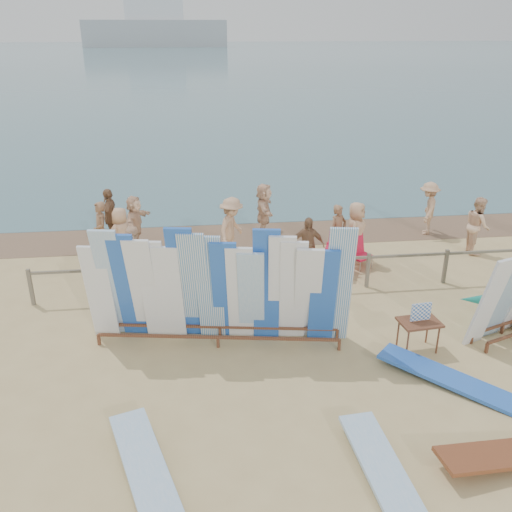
{
  "coord_description": "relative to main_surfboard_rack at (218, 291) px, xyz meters",
  "views": [
    {
      "loc": [
        -2.16,
        -8.72,
        5.97
      ],
      "look_at": [
        -0.79,
        2.87,
        1.03
      ],
      "focal_mm": 38.0,
      "sensor_mm": 36.0,
      "label": 1
    }
  ],
  "objects": [
    {
      "name": "wet_sand_strip",
      "position": [
        1.79,
        6.34,
        -1.17
      ],
      "size": [
        40.0,
        2.6,
        0.01
      ],
      "primitive_type": "cube",
      "color": "brown",
      "rests_on": "ground"
    },
    {
      "name": "flat_board_b",
      "position": [
        2.15,
        -4.15,
        -1.17
      ],
      "size": [
        0.79,
        2.74,
        0.25
      ],
      "primitive_type": "cube",
      "rotation": [
        0.07,
        0.0,
        0.09
      ],
      "color": "#89B4DC",
      "rests_on": "ground"
    },
    {
      "name": "vendor_table",
      "position": [
        3.91,
        -0.76,
        -0.82
      ],
      "size": [
        0.84,
        0.64,
        1.05
      ],
      "rotation": [
        0.0,
        0.0,
        0.1
      ],
      "color": "brown",
      "rests_on": "ground"
    },
    {
      "name": "beachgoer_3",
      "position": [
        0.6,
        4.28,
        -0.28
      ],
      "size": [
        0.95,
        1.24,
        1.78
      ],
      "primitive_type": "imported",
      "rotation": [
        0.0,
        0.0,
        1.09
      ],
      "color": "tan",
      "rests_on": "ground"
    },
    {
      "name": "ocean",
      "position": [
        1.79,
        127.14,
        -1.17
      ],
      "size": [
        320.0,
        240.0,
        0.02
      ],
      "primitive_type": "cube",
      "color": "#3F6671",
      "rests_on": "ground"
    },
    {
      "name": "beachgoer_5",
      "position": [
        1.71,
        6.01,
        -0.34
      ],
      "size": [
        0.65,
        1.58,
        1.66
      ],
      "primitive_type": "imported",
      "rotation": [
        0.0,
        0.0,
        1.47
      ],
      "color": "beige",
      "rests_on": "ground"
    },
    {
      "name": "distant_ship",
      "position": [
        -10.21,
        179.14,
        4.13
      ],
      "size": [
        45.0,
        8.0,
        14.0
      ],
      "color": "#999EA3",
      "rests_on": "ocean"
    },
    {
      "name": "beachgoer_7",
      "position": [
        3.52,
        4.06,
        -0.41
      ],
      "size": [
        0.64,
        0.54,
        1.53
      ],
      "primitive_type": "imported",
      "rotation": [
        0.0,
        0.0,
        0.5
      ],
      "color": "#8C6042",
      "rests_on": "ground"
    },
    {
      "name": "beachgoer_8",
      "position": [
        7.53,
        3.99,
        -0.36
      ],
      "size": [
        0.51,
        0.85,
        1.63
      ],
      "primitive_type": "imported",
      "rotation": [
        0.0,
        0.0,
        1.4
      ],
      "color": "beige",
      "rests_on": "ground"
    },
    {
      "name": "beachgoer_4",
      "position": [
        2.46,
        3.14,
        -0.41
      ],
      "size": [
        0.94,
        0.5,
        1.53
      ],
      "primitive_type": "imported",
      "rotation": [
        0.0,
        0.0,
        6.15
      ],
      "color": "#8C6042",
      "rests_on": "ground"
    },
    {
      "name": "fence",
      "position": [
        1.79,
        2.14,
        -0.54
      ],
      "size": [
        12.08,
        0.08,
        0.9
      ],
      "color": "#736A57",
      "rests_on": "ground"
    },
    {
      "name": "beachgoer_2",
      "position": [
        -1.86,
        2.74,
        -0.37
      ],
      "size": [
        0.82,
        0.47,
        1.61
      ],
      "primitive_type": "imported",
      "rotation": [
        0.0,
        0.0,
        6.15
      ],
      "color": "beige",
      "rests_on": "ground"
    },
    {
      "name": "beach_chair_right",
      "position": [
        3.97,
        3.36,
        -0.92
      ],
      "size": [
        0.76,
        0.76,
        0.88
      ],
      "rotation": [
        0.0,
        0.0,
        0.49
      ],
      "color": "red",
      "rests_on": "ground"
    },
    {
      "name": "beachgoer_9",
      "position": [
        6.77,
        5.61,
        -0.35
      ],
      "size": [
        0.84,
        1.15,
        1.64
      ],
      "primitive_type": "imported",
      "rotation": [
        0.0,
        0.0,
        4.28
      ],
      "color": "tan",
      "rests_on": "ground"
    },
    {
      "name": "beachgoer_6",
      "position": [
        3.93,
        3.78,
        -0.33
      ],
      "size": [
        0.76,
        0.91,
        1.68
      ],
      "primitive_type": "imported",
      "rotation": [
        0.0,
        0.0,
        1.03
      ],
      "color": "tan",
      "rests_on": "ground"
    },
    {
      "name": "beachgoer_1",
      "position": [
        -2.96,
        4.73,
        -0.35
      ],
      "size": [
        0.53,
        0.68,
        1.65
      ],
      "primitive_type": "imported",
      "rotation": [
        0.0,
        0.0,
        5.09
      ],
      "color": "#8C6042",
      "rests_on": "ground"
    },
    {
      "name": "stroller",
      "position": [
        3.2,
        3.08,
        -0.76
      ],
      "size": [
        0.77,
        0.9,
        1.04
      ],
      "rotation": [
        0.0,
        0.0,
        -0.4
      ],
      "color": "red",
      "rests_on": "ground"
    },
    {
      "name": "flat_board_a",
      "position": [
        -1.18,
        -3.69,
        -1.17
      ],
      "size": [
        1.38,
        2.73,
        0.31
      ],
      "primitive_type": "cube",
      "rotation": [
        0.09,
        0.0,
        0.32
      ],
      "color": "#89B4DC",
      "rests_on": "ground"
    },
    {
      "name": "flat_board_d",
      "position": [
        4.09,
        -1.94,
        -1.17
      ],
      "size": [
        2.32,
        2.29,
        0.23
      ],
      "primitive_type": "cube",
      "rotation": [
        0.06,
        0.0,
        0.79
      ],
      "color": "blue",
      "rests_on": "ground"
    },
    {
      "name": "beachgoer_extra_1",
      "position": [
        -2.85,
        5.87,
        -0.33
      ],
      "size": [
        0.54,
        1.03,
        1.69
      ],
      "primitive_type": "imported",
      "rotation": [
        0.0,
        0.0,
        4.6
      ],
      "color": "#8C6042",
      "rests_on": "ground"
    },
    {
      "name": "ground",
      "position": [
        1.79,
        -0.86,
        -1.17
      ],
      "size": [
        160.0,
        160.0,
        0.0
      ],
      "primitive_type": "plane",
      "color": "tan",
      "rests_on": "ground"
    },
    {
      "name": "beachgoer_0",
      "position": [
        -2.39,
        4.49,
        -0.4
      ],
      "size": [
        0.67,
        0.83,
        1.54
      ],
      "primitive_type": "imported",
      "rotation": [
        0.0,
        0.0,
        4.22
      ],
      "color": "tan",
      "rests_on": "ground"
    },
    {
      "name": "beach_chair_left",
      "position": [
        3.19,
        2.83,
        -0.92
      ],
      "size": [
        0.62,
        0.64,
        0.85
      ],
      "rotation": [
        0.0,
        0.0,
        -0.16
      ],
      "color": "red",
      "rests_on": "ground"
    },
    {
      "name": "beachgoer_11",
      "position": [
        -2.11,
        5.62,
        -0.41
      ],
      "size": [
        0.86,
        1.49,
        1.53
      ],
      "primitive_type": "imported",
      "rotation": [
        0.0,
        0.0,
        1.27
      ],
      "color": "beige",
      "rests_on": "ground"
    },
    {
      "name": "main_surfboard_rack",
      "position": [
        0.0,
        0.0,
        0.0
      ],
      "size": [
        5.28,
        1.46,
        2.63
      ],
      "rotation": [
        0.0,
        0.0,
        -0.16
      ],
      "color": "brown",
      "rests_on": "ground"
    }
  ]
}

